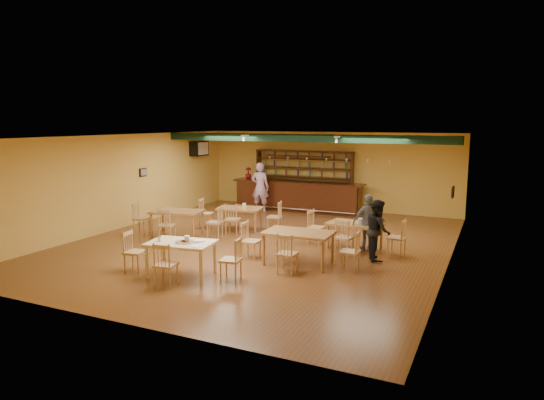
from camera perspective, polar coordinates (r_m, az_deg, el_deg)
The scene contains 23 objects.
floor at distance 13.91m, azimuth -1.17°, elevation -5.03°, with size 12.00×12.00×0.00m, color brown.
ceiling_beam at distance 16.06m, azimuth 3.22°, elevation 7.23°, with size 10.00×0.30×0.25m, color black.
track_rail_left at distance 17.34m, azimuth -1.62°, elevation 7.62°, with size 0.05×2.50×0.05m, color silver.
track_rail_right at distance 16.17m, azimuth 8.67°, elevation 7.40°, with size 0.05×2.50×0.05m, color silver.
ac_unit at distance 19.55m, azimuth -8.49°, elevation 5.97°, with size 0.34×0.70×0.48m, color silver.
picture_left at distance 17.13m, azimuth -14.80°, elevation 3.14°, with size 0.04×0.34×0.28m, color black.
picture_right at distance 12.77m, azimuth 20.34°, elevation 0.88°, with size 0.04×0.34×0.28m, color black.
bar_counter at distance 18.82m, azimuth 2.97°, elevation 0.47°, with size 5.14×0.85×1.13m, color #39170B.
back_bar_hutch at distance 19.32m, azimuth 3.69°, elevation 2.41°, with size 3.98×0.40×2.28m, color #39170B.
poinsettia at distance 19.60m, azimuth -2.78°, elevation 3.16°, with size 0.26×0.26×0.46m, color maroon.
dining_table_a at distance 15.62m, azimuth -3.77°, elevation -2.16°, with size 1.39×0.83×0.69m, color brown.
dining_table_b at distance 13.40m, azimuth 9.59°, elevation -4.15°, with size 1.42×0.85×0.71m, color brown.
dining_table_c at distance 15.06m, azimuth -10.97°, elevation -2.63°, with size 1.50×0.90×0.75m, color brown.
dining_table_d at distance 11.79m, azimuth 3.10°, elevation -5.63°, with size 1.62×0.97×0.81m, color brown.
near_table at distance 11.15m, azimuth -10.51°, elevation -6.75°, with size 1.44×0.93×0.77m, color beige.
pizza_tray at distance 10.99m, azimuth -10.13°, elevation -4.85°, with size 0.40×0.40×0.01m, color silver.
parmesan_shaker at distance 11.19m, azimuth -12.98°, elevation -4.44°, with size 0.07×0.07×0.11m, color #EAE5C6.
napkin_stack at distance 11.01m, azimuth -8.41°, elevation -4.73°, with size 0.20×0.15×0.03m, color white.
pizza_server at distance 10.94m, azimuth -9.31°, elevation -4.83°, with size 0.32×0.09×0.00m, color silver.
side_plate at distance 10.57m, azimuth -8.70°, elevation -5.38°, with size 0.22×0.22×0.01m, color white.
patron_bar at distance 18.50m, azimuth -1.39°, elevation 1.50°, with size 0.69×0.45×1.88m, color #A353B5.
patron_right_a at distance 12.37m, azimuth 12.23°, elevation -3.44°, with size 0.74×0.57×1.52m, color black.
patron_right_b at distance 13.22m, azimuth 11.20°, elevation -2.59°, with size 0.89×0.37×1.52m, color slate.
Camera 1 is at (5.92, -12.11, 3.43)m, focal length 32.30 mm.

